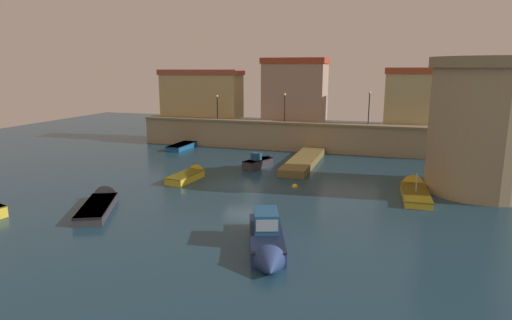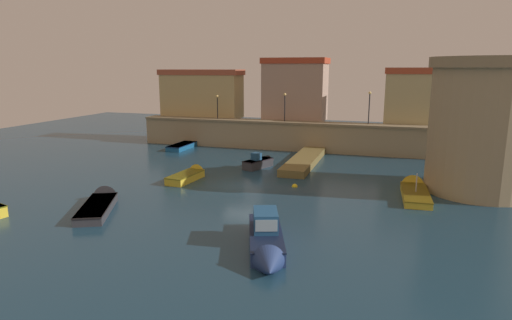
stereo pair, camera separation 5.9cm
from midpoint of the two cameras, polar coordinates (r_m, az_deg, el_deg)
The scene contains 15 objects.
ground_plane at distance 36.00m, azimuth -2.22°, elevation -3.46°, with size 97.23×97.23×0.00m, color #19384C.
quay_wall at distance 51.84m, azimuth 4.26°, elevation 3.26°, with size 37.17×2.38×3.41m.
old_town_backdrop at distance 54.52m, azimuth 4.20°, elevation 8.87°, with size 35.34×4.77×7.64m.
fortress_tower at distance 37.69m, azimuth 27.86°, elevation 4.04°, with size 8.65×8.65×10.43m.
pier_dock at distance 44.40m, azimuth 6.43°, elevation -0.08°, with size 2.45×12.40×0.70m.
quay_lamp_0 at distance 54.21m, azimuth -5.07°, elevation 7.54°, with size 0.32×0.32×2.93m.
quay_lamp_1 at distance 51.50m, azimuth 3.85°, elevation 7.58°, with size 0.32×0.32×3.31m.
quay_lamp_2 at distance 50.06m, azimuth 14.75°, elevation 7.31°, with size 0.32×0.32×3.65m.
moored_boat_0 at distance 54.58m, azimuth -8.93°, elevation 2.09°, with size 1.87×6.84×1.68m.
moored_boat_2 at distance 36.05m, azimuth 20.13°, elevation -3.71°, with size 2.14×7.01×2.56m.
moored_boat_3 at distance 23.46m, azimuth 1.45°, elevation -10.56°, with size 3.93×7.28×2.32m.
moored_boat_4 at distance 42.71m, azimuth 0.69°, elevation -0.27°, with size 2.72×4.36×1.69m.
moored_boat_5 at distance 38.73m, azimuth -8.57°, elevation -1.93°, with size 2.01×5.23×1.51m.
moored_boat_6 at distance 32.56m, azimuth -19.70°, elevation -5.28°, with size 4.52×7.02×1.68m.
mooring_buoy_0 at distance 35.93m, azimuth 5.17°, elevation -3.53°, with size 0.48×0.48×0.48m, color yellow.
Camera 2 is at (11.88, -32.60, 9.62)m, focal length 30.37 mm.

